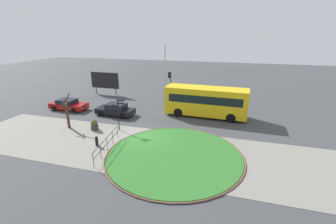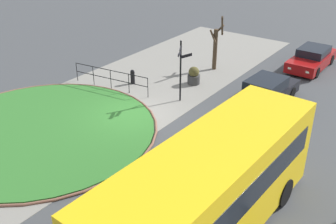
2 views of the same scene
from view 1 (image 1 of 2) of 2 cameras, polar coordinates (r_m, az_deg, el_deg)
name	(u,v)px [view 1 (image 1 of 2)]	position (r m, az deg, el deg)	size (l,w,h in m)	color
ground	(143,137)	(20.91, -6.44, -6.33)	(120.00, 120.00, 0.00)	#3D3F42
sidewalk_paving	(133,147)	(19.26, -8.71, -8.77)	(32.00, 7.96, 0.02)	gray
grass_island	(174,155)	(17.83, 1.59, -10.83)	(10.37, 10.37, 0.10)	#2D6B28
grass_kerb_ring	(174,155)	(17.83, 1.59, -10.81)	(10.68, 10.68, 0.11)	brown
signpost_directional	(118,111)	(22.10, -12.42, 0.24)	(1.34, 0.41, 3.32)	black
bollard_foreground	(97,141)	(19.99, -17.56, -6.99)	(0.25, 0.25, 0.88)	black
railing_grass_edge	(107,143)	(18.84, -15.18, -7.45)	(0.67, 4.87, 1.15)	black
bus_yellow	(206,101)	(25.76, 9.54, 2.72)	(9.15, 2.87, 3.31)	yellow
car_near_lane	(115,110)	(26.74, -13.13, 0.56)	(4.50, 2.05, 1.40)	black
car_far_lane	(68,105)	(30.58, -23.84, 1.69)	(4.62, 1.94, 1.31)	maroon
traffic_light_near	(170,80)	(30.64, 0.45, 7.97)	(0.48, 0.32, 4.11)	black
lamppost_tall	(165,71)	(31.61, -0.77, 10.31)	(0.32, 0.32, 7.57)	#B7B7BC
billboard_left	(105,81)	(36.17, -15.62, 7.64)	(4.66, 0.15, 3.40)	black
planter_near_signpost	(94,125)	(23.24, -18.08, -3.21)	(0.73, 0.73, 1.06)	#383838
street_tree_bare	(67,113)	(24.36, -24.09, -0.26)	(0.90, 0.94, 3.49)	#423323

